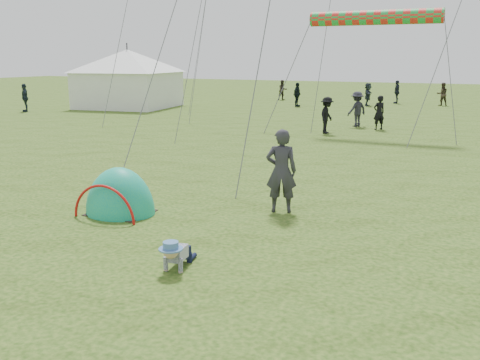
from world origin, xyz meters
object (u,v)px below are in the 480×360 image
at_px(crawling_toddler, 176,253).
at_px(event_marquee, 128,76).
at_px(popup_tent, 121,213).
at_px(standing_adult, 281,171).

bearing_deg(crawling_toddler, event_marquee, 119.65).
xyz_separation_m(popup_tent, event_marquee, (-15.71, 21.54, 2.12)).
bearing_deg(standing_adult, popup_tent, 6.79).
height_order(standing_adult, event_marquee, event_marquee).
xyz_separation_m(popup_tent, standing_adult, (3.24, 1.65, 0.95)).
relative_size(crawling_toddler, event_marquee, 0.12).
distance_m(popup_tent, event_marquee, 26.74).
bearing_deg(event_marquee, standing_adult, -54.52).
bearing_deg(standing_adult, event_marquee, -66.55).
height_order(popup_tent, event_marquee, event_marquee).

